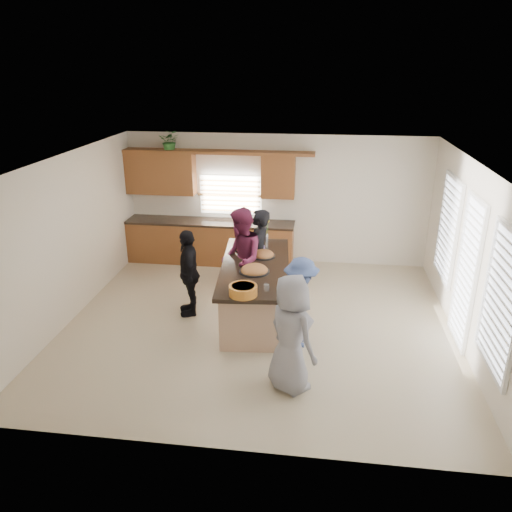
# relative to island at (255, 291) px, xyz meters

# --- Properties ---
(floor) EXTENTS (6.50, 6.50, 0.00)m
(floor) POSITION_rel_island_xyz_m (0.11, -0.33, -0.45)
(floor) COLOR #BAAB8A
(floor) RESTS_ON ground
(room_shell) EXTENTS (6.52, 6.02, 2.81)m
(room_shell) POSITION_rel_island_xyz_m (0.11, -0.33, 1.45)
(room_shell) COLOR silver
(room_shell) RESTS_ON ground
(back_cabinetry) EXTENTS (4.08, 0.66, 2.46)m
(back_cabinetry) POSITION_rel_island_xyz_m (-1.36, 2.40, 0.46)
(back_cabinetry) COLOR brown
(back_cabinetry) RESTS_ON ground
(right_wall_glazing) EXTENTS (0.06, 4.00, 2.25)m
(right_wall_glazing) POSITION_rel_island_xyz_m (3.33, -0.46, 0.89)
(right_wall_glazing) COLOR white
(right_wall_glazing) RESTS_ON ground
(island) EXTENTS (1.38, 2.79, 0.95)m
(island) POSITION_rel_island_xyz_m (0.00, 0.00, 0.00)
(island) COLOR tan
(island) RESTS_ON ground
(platter_front) EXTENTS (0.50, 0.50, 0.20)m
(platter_front) POSITION_rel_island_xyz_m (0.02, -0.31, 0.53)
(platter_front) COLOR black
(platter_front) RESTS_ON island
(platter_mid) EXTENTS (0.43, 0.43, 0.17)m
(platter_mid) POSITION_rel_island_xyz_m (0.09, 0.42, 0.53)
(platter_mid) COLOR black
(platter_mid) RESTS_ON island
(platter_back) EXTENTS (0.38, 0.38, 0.16)m
(platter_back) POSITION_rel_island_xyz_m (-0.30, 0.70, 0.52)
(platter_back) COLOR black
(platter_back) RESTS_ON island
(salad_bowl) EXTENTS (0.42, 0.42, 0.15)m
(salad_bowl) POSITION_rel_island_xyz_m (-0.02, -1.19, 0.58)
(salad_bowl) COLOR orange
(salad_bowl) RESTS_ON island
(clear_cup) EXTENTS (0.09, 0.09, 0.10)m
(clear_cup) POSITION_rel_island_xyz_m (0.30, -1.00, 0.55)
(clear_cup) COLOR white
(clear_cup) RESTS_ON island
(plate_stack) EXTENTS (0.25, 0.25, 0.06)m
(plate_stack) POSITION_rel_island_xyz_m (-0.04, 0.77, 0.53)
(plate_stack) COLOR #A27BB3
(plate_stack) RESTS_ON island
(flower_vase) EXTENTS (0.14, 0.14, 0.43)m
(flower_vase) POSITION_rel_island_xyz_m (0.04, 1.21, 0.74)
(flower_vase) COLOR silver
(flower_vase) RESTS_ON island
(potted_plant) EXTENTS (0.44, 0.39, 0.47)m
(potted_plant) POSITION_rel_island_xyz_m (-2.14, 2.49, 2.18)
(potted_plant) COLOR #31722D
(potted_plant) RESTS_ON back_cabinetry
(woman_left_back) EXTENTS (0.53, 0.70, 1.73)m
(woman_left_back) POSITION_rel_island_xyz_m (-0.03, 0.68, 0.41)
(woman_left_back) COLOR black
(woman_left_back) RESTS_ON ground
(woman_left_mid) EXTENTS (0.87, 1.02, 1.85)m
(woman_left_mid) POSITION_rel_island_xyz_m (-0.29, 0.30, 0.47)
(woman_left_mid) COLOR maroon
(woman_left_mid) RESTS_ON ground
(woman_left_front) EXTENTS (0.63, 0.98, 1.55)m
(woman_left_front) POSITION_rel_island_xyz_m (-1.15, -0.08, 0.33)
(woman_left_front) COLOR black
(woman_left_front) RESTS_ON ground
(woman_right_back) EXTENTS (0.63, 0.99, 1.45)m
(woman_right_back) POSITION_rel_island_xyz_m (0.82, -0.88, 0.27)
(woman_right_back) COLOR #3E5187
(woman_right_back) RESTS_ON ground
(woman_right_front) EXTENTS (0.94, 0.96, 1.67)m
(woman_right_front) POSITION_rel_island_xyz_m (0.75, -2.04, 0.38)
(woman_right_front) COLOR gray
(woman_right_front) RESTS_ON ground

